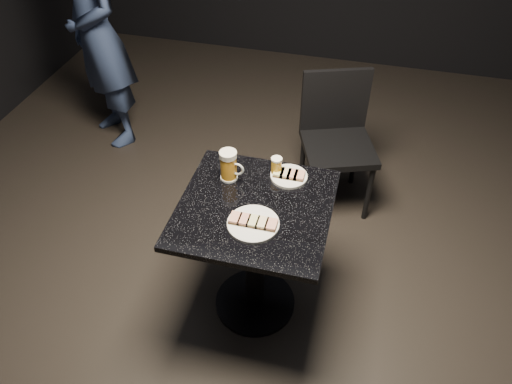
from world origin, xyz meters
TOP-DOWN VIEW (x-y plane):
  - floor at (0.00, 0.00)m, footprint 6.00×6.00m
  - plate_large at (0.02, -0.12)m, footprint 0.23×0.23m
  - plate_small at (0.11, 0.24)m, footprint 0.18×0.18m
  - patron at (-1.46, 1.31)m, footprint 0.73×0.70m
  - table at (0.00, 0.00)m, footprint 0.70×0.70m
  - beer_mug at (-0.17, 0.16)m, footprint 0.12×0.09m
  - beer_tumbler at (0.04, 0.25)m, footprint 0.06×0.06m
  - chair at (0.27, 1.01)m, footprint 0.55×0.55m
  - canapes_on_plate_large at (0.02, -0.12)m, footprint 0.21×0.07m
  - canapes_on_plate_small at (0.11, 0.24)m, footprint 0.15×0.07m

SIDE VIEW (x-z plane):
  - floor at x=0.00m, z-range 0.00..0.00m
  - chair at x=0.27m, z-range 0.06..0.94m
  - table at x=0.00m, z-range 0.13..0.88m
  - plate_large at x=0.02m, z-range 0.75..0.76m
  - plate_small at x=0.11m, z-range 0.75..0.76m
  - canapes_on_plate_large at x=0.02m, z-range 0.76..0.78m
  - canapes_on_plate_small at x=0.11m, z-range 0.76..0.78m
  - beer_tumbler at x=0.04m, z-range 0.75..0.85m
  - beer_mug at x=-0.17m, z-range 0.75..0.91m
  - patron at x=-1.46m, z-range 0.00..1.68m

